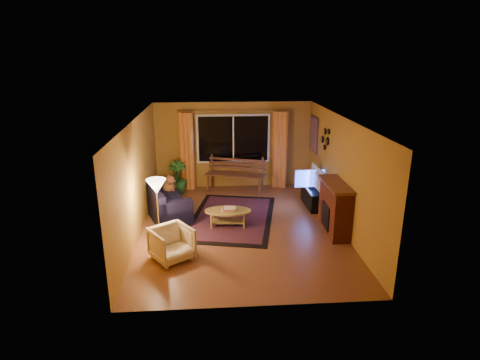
{
  "coord_description": "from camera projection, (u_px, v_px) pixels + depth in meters",
  "views": [
    {
      "loc": [
        -0.64,
        -8.41,
        3.86
      ],
      "look_at": [
        0.0,
        0.3,
        1.05
      ],
      "focal_mm": 30.0,
      "sensor_mm": 36.0,
      "label": 1
    }
  ],
  "objects": [
    {
      "name": "mirror_cluster",
      "position": [
        325.0,
        137.0,
        10.05
      ],
      "size": [
        0.06,
        0.6,
        0.56
      ],
      "primitive_type": null,
      "color": "black",
      "rests_on": "wall_right"
    },
    {
      "name": "coffee_table",
      "position": [
        228.0,
        218.0,
        9.24
      ],
      "size": [
        1.16,
        1.16,
        0.39
      ],
      "primitive_type": "cylinder",
      "rotation": [
        0.0,
        0.0,
        -0.08
      ],
      "color": "#A58E44",
      "rests_on": "ground"
    },
    {
      "name": "curtain_right",
      "position": [
        280.0,
        150.0,
        11.7
      ],
      "size": [
        0.36,
        0.36,
        2.24
      ],
      "primitive_type": "cylinder",
      "color": "orange",
      "rests_on": "ground"
    },
    {
      "name": "tv_console",
      "position": [
        313.0,
        197.0,
        10.44
      ],
      "size": [
        0.39,
        1.13,
        0.47
      ],
      "primitive_type": "cube",
      "rotation": [
        0.0,
        0.0,
        0.02
      ],
      "color": "black",
      "rests_on": "ground"
    },
    {
      "name": "rug",
      "position": [
        232.0,
        217.0,
        9.75
      ],
      "size": [
        2.49,
        3.35,
        0.02
      ],
      "primitive_type": "cube",
      "rotation": [
        0.0,
        0.0,
        -0.21
      ],
      "color": "maroon",
      "rests_on": "ground"
    },
    {
      "name": "floor",
      "position": [
        241.0,
        228.0,
        9.22
      ],
      "size": [
        4.5,
        6.0,
        0.02
      ],
      "primitive_type": "cube",
      "color": "brown",
      "rests_on": "ground"
    },
    {
      "name": "potted_plant",
      "position": [
        177.0,
        177.0,
        11.3
      ],
      "size": [
        0.59,
        0.59,
        0.94
      ],
      "primitive_type": "imported",
      "rotation": [
        0.0,
        0.0,
        0.12
      ],
      "color": "#235B1E",
      "rests_on": "ground"
    },
    {
      "name": "wall_right",
      "position": [
        341.0,
        173.0,
        8.99
      ],
      "size": [
        0.02,
        6.0,
        2.5
      ],
      "primitive_type": "cube",
      "color": "#B88430",
      "rests_on": "ground"
    },
    {
      "name": "wall_left",
      "position": [
        137.0,
        178.0,
        8.68
      ],
      "size": [
        0.02,
        6.0,
        2.5
      ],
      "primitive_type": "cube",
      "color": "#B88430",
      "rests_on": "ground"
    },
    {
      "name": "armchair",
      "position": [
        172.0,
        242.0,
        7.7
      ],
      "size": [
        0.95,
        0.94,
        0.72
      ],
      "primitive_type": "imported",
      "rotation": [
        0.0,
        0.0,
        0.6
      ],
      "color": "beige",
      "rests_on": "ground"
    },
    {
      "name": "sofa",
      "position": [
        166.0,
        199.0,
        9.87
      ],
      "size": [
        1.45,
        2.11,
        0.79
      ],
      "primitive_type": "cube",
      "rotation": [
        0.0,
        0.0,
        0.35
      ],
      "color": "black",
      "rests_on": "ground"
    },
    {
      "name": "floor_lamp",
      "position": [
        158.0,
        213.0,
        8.2
      ],
      "size": [
        0.3,
        0.3,
        1.42
      ],
      "primitive_type": "cylinder",
      "rotation": [
        0.0,
        0.0,
        -0.3
      ],
      "color": "#BF8C3F",
      "rests_on": "ground"
    },
    {
      "name": "window",
      "position": [
        233.0,
        139.0,
        11.57
      ],
      "size": [
        2.0,
        0.02,
        1.3
      ],
      "primitive_type": "cube",
      "color": "black",
      "rests_on": "wall_back"
    },
    {
      "name": "painting",
      "position": [
        314.0,
        134.0,
        11.19
      ],
      "size": [
        0.04,
        0.76,
        0.96
      ],
      "primitive_type": "cube",
      "color": "#CB630B",
      "rests_on": "wall_right"
    },
    {
      "name": "curtain_rod",
      "position": [
        233.0,
        111.0,
        11.28
      ],
      "size": [
        3.2,
        0.03,
        0.03
      ],
      "primitive_type": "cylinder",
      "rotation": [
        0.0,
        1.57,
        0.0
      ],
      "color": "#BF8C3F",
      "rests_on": "wall_back"
    },
    {
      "name": "ceiling",
      "position": [
        241.0,
        119.0,
        8.45
      ],
      "size": [
        4.5,
        6.0,
        0.02
      ],
      "primitive_type": "cube",
      "color": "white",
      "rests_on": "ground"
    },
    {
      "name": "wall_back",
      "position": [
        233.0,
        145.0,
        11.69
      ],
      "size": [
        4.5,
        0.02,
        2.5
      ],
      "primitive_type": "cube",
      "color": "#B88430",
      "rests_on": "ground"
    },
    {
      "name": "fireplace",
      "position": [
        335.0,
        209.0,
        8.81
      ],
      "size": [
        0.4,
        1.2,
        1.1
      ],
      "primitive_type": "cube",
      "color": "maroon",
      "rests_on": "ground"
    },
    {
      "name": "bench",
      "position": [
        235.0,
        183.0,
        11.52
      ],
      "size": [
        1.75,
        0.99,
        0.5
      ],
      "primitive_type": "cube",
      "rotation": [
        0.0,
        0.0,
        -0.32
      ],
      "color": "#553021",
      "rests_on": "ground"
    },
    {
      "name": "television",
      "position": [
        314.0,
        178.0,
        10.28
      ],
      "size": [
        0.17,
        0.99,
        0.57
      ],
      "primitive_type": "imported",
      "rotation": [
        0.0,
        0.0,
        1.61
      ],
      "color": "black",
      "rests_on": "tv_console"
    },
    {
      "name": "dog",
      "position": [
        169.0,
        184.0,
        10.21
      ],
      "size": [
        0.44,
        0.52,
        0.49
      ],
      "primitive_type": null,
      "rotation": [
        0.0,
        0.0,
        -0.27
      ],
      "color": "brown",
      "rests_on": "sofa"
    },
    {
      "name": "curtain_left",
      "position": [
        187.0,
        151.0,
        11.51
      ],
      "size": [
        0.36,
        0.36,
        2.24
      ],
      "primitive_type": "cylinder",
      "color": "orange",
      "rests_on": "ground"
    }
  ]
}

